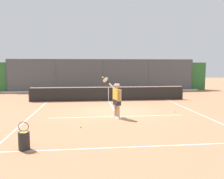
% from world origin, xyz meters
% --- Properties ---
extents(ground_plane, '(60.00, 60.00, 0.00)m').
position_xyz_m(ground_plane, '(0.00, 0.00, 0.00)').
color(ground_plane, '#B27551').
extents(court_line_markings, '(8.33, 8.89, 0.01)m').
position_xyz_m(court_line_markings, '(0.00, 1.41, 0.00)').
color(court_line_markings, white).
rests_on(court_line_markings, ground).
extents(fence_backdrop, '(20.10, 1.37, 2.99)m').
position_xyz_m(fence_backdrop, '(0.00, -9.77, 1.34)').
color(fence_backdrop, '#474C51').
rests_on(fence_backdrop, ground).
extents(tennis_net, '(10.71, 0.09, 1.07)m').
position_xyz_m(tennis_net, '(0.00, -3.82, 0.49)').
color(tennis_net, '#2D2D2D').
rests_on(tennis_net, ground).
extents(tennis_player, '(0.83, 1.18, 1.88)m').
position_xyz_m(tennis_player, '(0.09, 1.35, 0.92)').
color(tennis_player, silver).
rests_on(tennis_player, ground).
extents(tennis_ball_near_baseline, '(0.07, 0.07, 0.07)m').
position_xyz_m(tennis_ball_near_baseline, '(-3.06, 0.41, 0.03)').
color(tennis_ball_near_baseline, '#C1D138').
rests_on(tennis_ball_near_baseline, ground).
extents(tennis_ball_near_net, '(0.07, 0.07, 0.07)m').
position_xyz_m(tennis_ball_near_net, '(1.69, 2.81, 0.03)').
color(tennis_ball_near_net, '#CCDB33').
rests_on(tennis_ball_near_net, ground).
extents(ball_basket, '(0.32, 0.32, 0.83)m').
position_xyz_m(ball_basket, '(3.23, 4.91, 0.30)').
color(ball_basket, black).
rests_on(ball_basket, ground).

